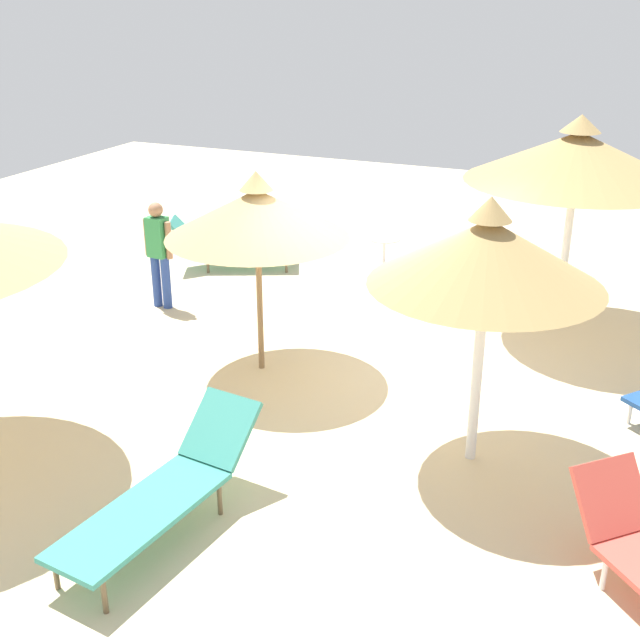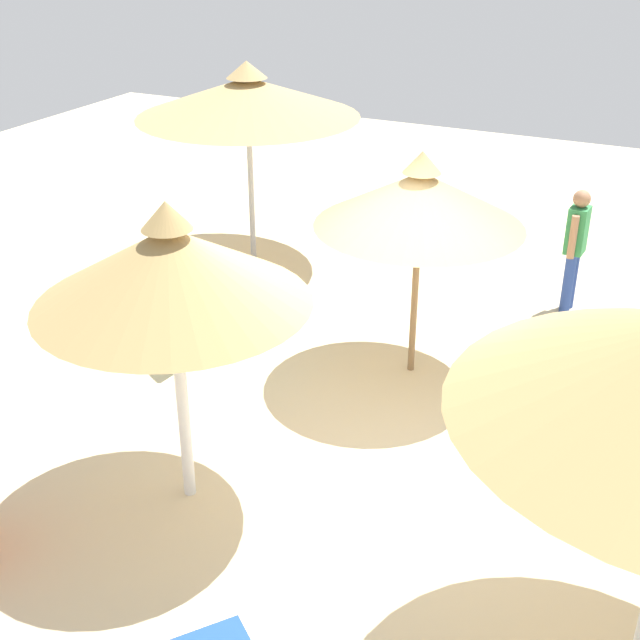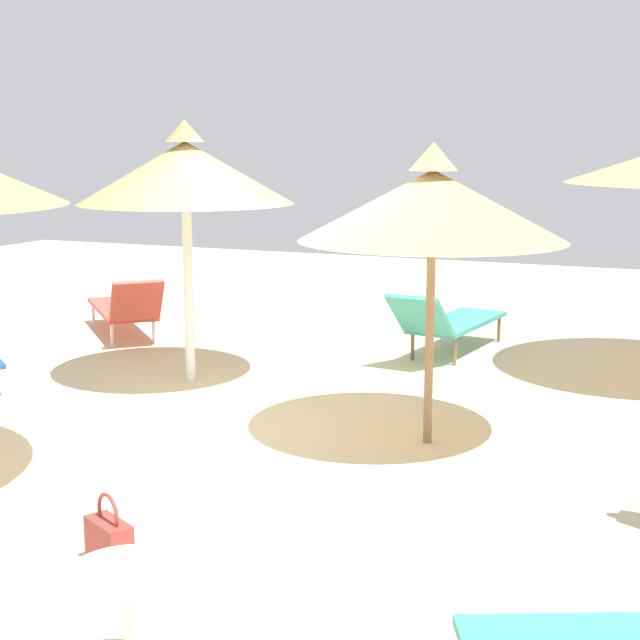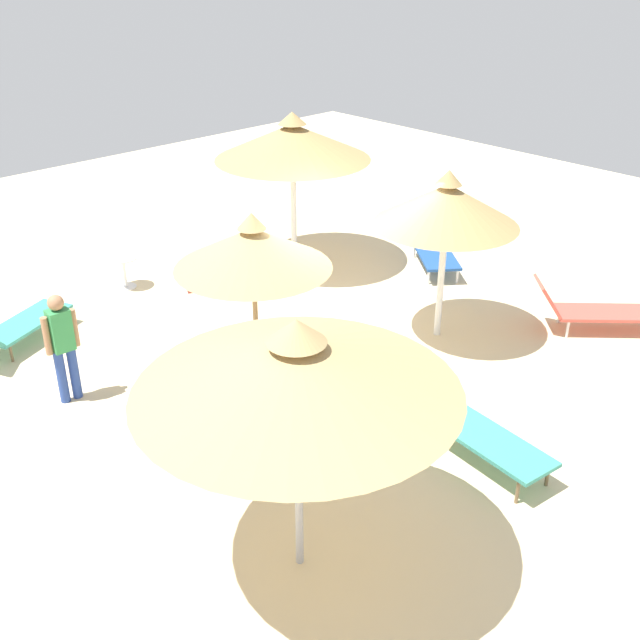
% 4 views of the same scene
% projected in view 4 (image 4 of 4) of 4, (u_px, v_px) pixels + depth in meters
% --- Properties ---
extents(ground, '(24.00, 24.00, 0.10)m').
position_uv_depth(ground, '(320.00, 339.00, 12.05)').
color(ground, beige).
extents(parasol_umbrella_center, '(2.83, 2.83, 2.87)m').
position_uv_depth(parasol_umbrella_center, '(293.00, 142.00, 13.65)').
color(parasol_umbrella_center, white).
rests_on(parasol_umbrella_center, ground).
extents(parasol_umbrella_edge, '(2.99, 2.99, 2.75)m').
position_uv_depth(parasol_umbrella_edge, '(297.00, 367.00, 6.70)').
color(parasol_umbrella_edge, '#B2B2B7').
rests_on(parasol_umbrella_edge, ground).
extents(parasol_umbrella_near_right, '(2.14, 2.14, 2.44)m').
position_uv_depth(parasol_umbrella_near_right, '(253.00, 248.00, 10.12)').
color(parasol_umbrella_near_right, olive).
rests_on(parasol_umbrella_near_right, ground).
extents(parasol_umbrella_near_left, '(2.16, 2.16, 2.66)m').
position_uv_depth(parasol_umbrella_near_left, '(447.00, 205.00, 11.14)').
color(parasol_umbrella_near_left, white).
rests_on(parasol_umbrella_near_left, ground).
extents(lounge_chair_far_right, '(0.88, 2.26, 0.85)m').
position_uv_depth(lounge_chair_far_right, '(469.00, 422.00, 9.20)').
color(lounge_chair_far_right, teal).
rests_on(lounge_chair_far_right, ground).
extents(lounge_chair_front, '(1.63, 1.83, 0.85)m').
position_uv_depth(lounge_chair_front, '(433.00, 246.00, 14.46)').
color(lounge_chair_front, '#1E478C').
rests_on(lounge_chair_front, ground).
extents(lounge_chair_far_left, '(2.06, 1.36, 0.85)m').
position_uv_depth(lounge_chair_far_left, '(11.00, 326.00, 11.52)').
color(lounge_chair_far_left, teal).
rests_on(lounge_chair_far_left, ground).
extents(lounge_chair_back, '(1.95, 1.96, 0.85)m').
position_uv_depth(lounge_chair_back, '(597.00, 309.00, 12.05)').
color(lounge_chair_back, '#CC4C3F').
rests_on(lounge_chair_back, ground).
extents(person_standing_center, '(0.46, 0.24, 1.56)m').
position_uv_depth(person_standing_center, '(62.00, 342.00, 10.03)').
color(person_standing_center, navy).
rests_on(person_standing_center, ground).
extents(handbag, '(0.37, 0.29, 0.45)m').
position_uv_depth(handbag, '(197.00, 283.00, 13.48)').
color(handbag, maroon).
rests_on(handbag, ground).
extents(side_table_round, '(0.52, 0.52, 0.58)m').
position_uv_depth(side_table_round, '(124.00, 267.00, 13.52)').
color(side_table_round, silver).
rests_on(side_table_round, ground).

